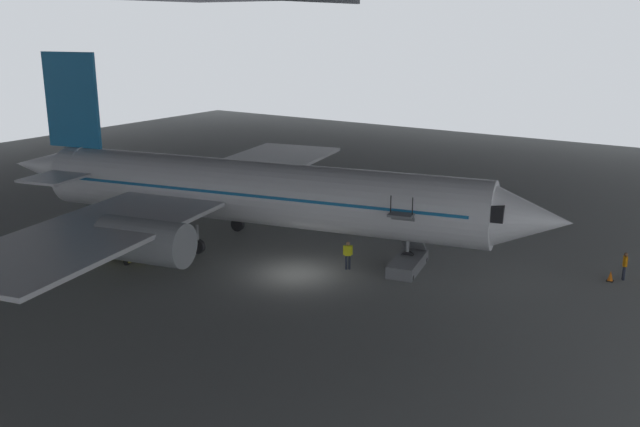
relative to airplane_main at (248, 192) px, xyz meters
The scene contains 7 objects.
ground_plane 7.07m from the airplane_main, 115.13° to the right, with size 110.00×110.00×0.00m, color slate.
airplane_main is the anchor object (origin of this frame).
boarding_stairs 10.91m from the airplane_main, 81.71° to the right, with size 4.47×2.26×4.74m.
crew_worker_near_nose 22.30m from the airplane_main, 72.32° to the right, with size 0.53×0.31×1.58m.
crew_worker_by_stairs 7.97m from the airplane_main, 92.15° to the right, with size 0.39×0.47×1.66m.
traffic_cone_orange 21.67m from the airplane_main, 73.52° to the right, with size 0.36×0.36×0.60m.
baggage_tug 8.19m from the airplane_main, 145.00° to the left, with size 1.45×2.30×0.90m.
Camera 1 is at (-29.74, -21.37, 13.69)m, focal length 38.73 mm.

